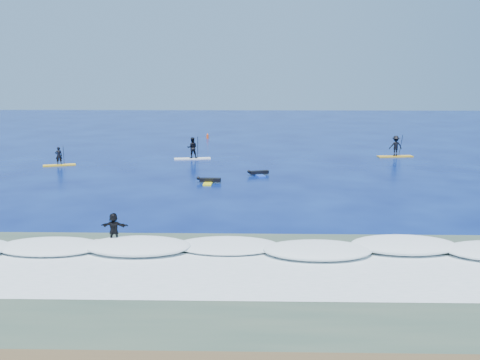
{
  "coord_description": "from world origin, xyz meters",
  "views": [
    {
      "loc": [
        2.1,
        -32.99,
        7.9
      ],
      "look_at": [
        1.3,
        3.03,
        0.6
      ],
      "focal_mm": 40.0,
      "sensor_mm": 36.0,
      "label": 1
    }
  ],
  "objects_px": {
    "sup_paddler_left": "(59,159)",
    "sup_paddler_right": "(395,147)",
    "wave_surfer": "(114,229)",
    "prone_paddler_near": "(209,181)",
    "sup_paddler_center": "(192,150)",
    "marker_buoy": "(208,136)",
    "prone_paddler_far": "(258,173)"
  },
  "relations": [
    {
      "from": "sup_paddler_left",
      "to": "sup_paddler_right",
      "type": "distance_m",
      "value": 30.64
    },
    {
      "from": "wave_surfer",
      "to": "prone_paddler_near",
      "type": "bearing_deg",
      "value": 81.07
    },
    {
      "from": "sup_paddler_left",
      "to": "sup_paddler_center",
      "type": "height_order",
      "value": "sup_paddler_center"
    },
    {
      "from": "sup_paddler_right",
      "to": "wave_surfer",
      "type": "height_order",
      "value": "sup_paddler_right"
    },
    {
      "from": "sup_paddler_right",
      "to": "marker_buoy",
      "type": "bearing_deg",
      "value": 136.49
    },
    {
      "from": "prone_paddler_far",
      "to": "wave_surfer",
      "type": "distance_m",
      "value": 18.85
    },
    {
      "from": "sup_paddler_left",
      "to": "marker_buoy",
      "type": "height_order",
      "value": "sup_paddler_left"
    },
    {
      "from": "sup_paddler_center",
      "to": "wave_surfer",
      "type": "relative_size",
      "value": 1.67
    },
    {
      "from": "prone_paddler_near",
      "to": "wave_surfer",
      "type": "height_order",
      "value": "wave_surfer"
    },
    {
      "from": "sup_paddler_left",
      "to": "prone_paddler_near",
      "type": "height_order",
      "value": "sup_paddler_left"
    },
    {
      "from": "prone_paddler_far",
      "to": "sup_paddler_center",
      "type": "bearing_deg",
      "value": 19.43
    },
    {
      "from": "sup_paddler_left",
      "to": "prone_paddler_far",
      "type": "height_order",
      "value": "sup_paddler_left"
    },
    {
      "from": "sup_paddler_left",
      "to": "sup_paddler_right",
      "type": "bearing_deg",
      "value": -8.46
    },
    {
      "from": "sup_paddler_left",
      "to": "wave_surfer",
      "type": "distance_m",
      "value": 23.81
    },
    {
      "from": "sup_paddler_right",
      "to": "marker_buoy",
      "type": "height_order",
      "value": "sup_paddler_right"
    },
    {
      "from": "sup_paddler_center",
      "to": "sup_paddler_right",
      "type": "xyz_separation_m",
      "value": [
        19.08,
        1.8,
        0.03
      ]
    },
    {
      "from": "sup_paddler_right",
      "to": "prone_paddler_far",
      "type": "bearing_deg",
      "value": -151.83
    },
    {
      "from": "prone_paddler_far",
      "to": "marker_buoy",
      "type": "bearing_deg",
      "value": -4.32
    },
    {
      "from": "sup_paddler_right",
      "to": "prone_paddler_far",
      "type": "relative_size",
      "value": 1.52
    },
    {
      "from": "sup_paddler_left",
      "to": "marker_buoy",
      "type": "relative_size",
      "value": 3.91
    },
    {
      "from": "sup_paddler_left",
      "to": "prone_paddler_near",
      "type": "distance_m",
      "value": 15.13
    },
    {
      "from": "prone_paddler_near",
      "to": "wave_surfer",
      "type": "xyz_separation_m",
      "value": [
        -3.19,
        -14.53,
        0.67
      ]
    },
    {
      "from": "prone_paddler_near",
      "to": "prone_paddler_far",
      "type": "xyz_separation_m",
      "value": [
        3.6,
        3.04,
        -0.0
      ]
    },
    {
      "from": "sup_paddler_center",
      "to": "prone_paddler_near",
      "type": "bearing_deg",
      "value": -86.27
    },
    {
      "from": "sup_paddler_right",
      "to": "wave_surfer",
      "type": "xyz_separation_m",
      "value": [
        -19.89,
        -27.03,
        -0.08
      ]
    },
    {
      "from": "wave_surfer",
      "to": "marker_buoy",
      "type": "relative_size",
      "value": 2.94
    },
    {
      "from": "prone_paddler_near",
      "to": "prone_paddler_far",
      "type": "relative_size",
      "value": 1.01
    },
    {
      "from": "wave_surfer",
      "to": "prone_paddler_far",
      "type": "bearing_deg",
      "value": 72.33
    },
    {
      "from": "wave_surfer",
      "to": "sup_paddler_left",
      "type": "bearing_deg",
      "value": 118.91
    },
    {
      "from": "sup_paddler_center",
      "to": "prone_paddler_near",
      "type": "relative_size",
      "value": 1.52
    },
    {
      "from": "sup_paddler_left",
      "to": "prone_paddler_near",
      "type": "xyz_separation_m",
      "value": [
        13.43,
        -6.96,
        -0.43
      ]
    },
    {
      "from": "sup_paddler_center",
      "to": "marker_buoy",
      "type": "height_order",
      "value": "sup_paddler_center"
    }
  ]
}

